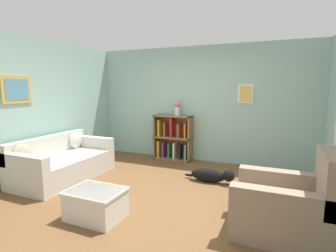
{
  "coord_description": "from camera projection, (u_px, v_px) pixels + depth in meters",
  "views": [
    {
      "loc": [
        1.7,
        -3.53,
        1.68
      ],
      "look_at": [
        0.0,
        0.4,
        1.05
      ],
      "focal_mm": 28.0,
      "sensor_mm": 36.0,
      "label": 1
    }
  ],
  "objects": [
    {
      "name": "ground_plane",
      "position": [
        158.0,
        195.0,
        4.12
      ],
      "size": [
        14.0,
        14.0,
        0.0
      ],
      "primitive_type": "plane",
      "color": "brown"
    },
    {
      "name": "wall_back",
      "position": [
        200.0,
        104.0,
        5.97
      ],
      "size": [
        5.6,
        0.13,
        2.6
      ],
      "color": "#93BCB2",
      "rests_on": "ground_plane"
    },
    {
      "name": "wall_left",
      "position": [
        35.0,
        108.0,
        4.93
      ],
      "size": [
        0.13,
        5.0,
        2.6
      ],
      "color": "#93BCB2",
      "rests_on": "ground_plane"
    },
    {
      "name": "couch",
      "position": [
        62.0,
        163.0,
        4.88
      ],
      "size": [
        0.96,
        1.8,
        0.79
      ],
      "color": "beige",
      "rests_on": "ground_plane"
    },
    {
      "name": "bookshelf",
      "position": [
        173.0,
        138.0,
        6.14
      ],
      "size": [
        0.9,
        0.29,
        1.05
      ],
      "color": "olive",
      "rests_on": "ground_plane"
    },
    {
      "name": "recliner_chair",
      "position": [
        289.0,
        206.0,
        2.99
      ],
      "size": [
        1.07,
        0.88,
        1.01
      ],
      "color": "gray",
      "rests_on": "ground_plane"
    },
    {
      "name": "coffee_table",
      "position": [
        96.0,
        203.0,
        3.37
      ],
      "size": [
        0.7,
        0.53,
        0.38
      ],
      "color": "silver",
      "rests_on": "ground_plane"
    },
    {
      "name": "dog",
      "position": [
        212.0,
        175.0,
        4.67
      ],
      "size": [
        0.93,
        0.22,
        0.27
      ],
      "color": "black",
      "rests_on": "ground_plane"
    },
    {
      "name": "vase",
      "position": [
        177.0,
        107.0,
        5.97
      ],
      "size": [
        0.14,
        0.14,
        0.33
      ],
      "color": "silver",
      "rests_on": "bookshelf"
    }
  ]
}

